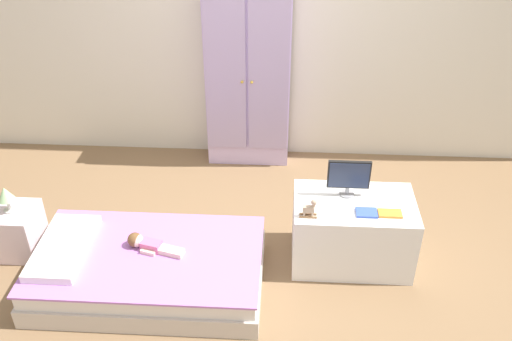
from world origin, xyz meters
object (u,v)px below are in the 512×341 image
object	(u,v)px
nightstand	(16,231)
table_lamp	(6,195)
tv_stand	(352,231)
book_orange	(390,213)
rocking_horse_toy	(310,208)
book_blue	(367,212)
tv_monitor	(349,176)
doll	(145,243)
bed	(149,269)
wardrobe	(248,75)

from	to	relation	value
nightstand	table_lamp	world-z (taller)	table_lamp
tv_stand	book_orange	size ratio (longest dim) A/B	5.33
nightstand	book_orange	world-z (taller)	book_orange
book_orange	rocking_horse_toy	bearing A→B (deg)	-174.17
tv_stand	book_orange	distance (m)	0.35
tv_stand	book_blue	bearing A→B (deg)	-62.06
tv_monitor	book_blue	xyz separation A→B (m)	(0.11, -0.20, -0.14)
table_lamp	tv_stand	size ratio (longest dim) A/B	0.24
nightstand	doll	bearing A→B (deg)	-12.56
table_lamp	tv_monitor	size ratio (longest dim) A/B	0.69
nightstand	bed	bearing A→B (deg)	-15.51
table_lamp	book_blue	xyz separation A→B (m)	(2.42, -0.06, 0.01)
tv_stand	table_lamp	bearing A→B (deg)	-178.70
table_lamp	tv_stand	xyz separation A→B (m)	(2.36, 0.05, -0.25)
bed	wardrobe	world-z (taller)	wardrobe
wardrobe	book_blue	xyz separation A→B (m)	(0.86, -1.41, -0.32)
doll	rocking_horse_toy	xyz separation A→B (m)	(1.07, 0.11, 0.25)
book_blue	wardrobe	bearing A→B (deg)	121.55
rocking_horse_toy	tv_stand	bearing A→B (deg)	28.53
wardrobe	rocking_horse_toy	xyz separation A→B (m)	(0.50, -1.46, -0.26)
tv_stand	book_blue	xyz separation A→B (m)	(0.06, -0.11, 0.25)
table_lamp	tv_monitor	xyz separation A→B (m)	(2.31, 0.14, 0.15)
wardrobe	tv_monitor	distance (m)	1.43
nightstand	table_lamp	size ratio (longest dim) A/B	1.84
doll	rocking_horse_toy	bearing A→B (deg)	5.65
tv_monitor	nightstand	bearing A→B (deg)	-176.51
rocking_horse_toy	book_orange	xyz separation A→B (m)	(0.52, 0.05, -0.06)
nightstand	book_orange	size ratio (longest dim) A/B	2.35
doll	tv_stand	size ratio (longest dim) A/B	0.48
doll	bed	bearing A→B (deg)	-69.91
bed	doll	xyz separation A→B (m)	(-0.02, 0.06, 0.17)
rocking_horse_toy	book_orange	world-z (taller)	rocking_horse_toy
wardrobe	tv_stand	distance (m)	1.63
table_lamp	nightstand	bearing A→B (deg)	-3.58
nightstand	book_blue	xyz separation A→B (m)	(2.42, -0.06, 0.32)
bed	book_orange	xyz separation A→B (m)	(1.56, 0.22, 0.37)
wardrobe	tv_stand	bearing A→B (deg)	-58.14
wardrobe	book_orange	world-z (taller)	wardrobe
bed	table_lamp	distance (m)	1.10
tv_stand	rocking_horse_toy	size ratio (longest dim) A/B	6.07
table_lamp	rocking_horse_toy	xyz separation A→B (m)	(2.05, -0.11, 0.06)
tv_monitor	wardrobe	bearing A→B (deg)	121.97
bed	book_orange	world-z (taller)	book_orange
doll	wardrobe	world-z (taller)	wardrobe
doll	book_blue	distance (m)	1.46
bed	book_orange	size ratio (longest dim) A/B	9.82
rocking_horse_toy	book_orange	bearing A→B (deg)	5.83
bed	wardrobe	distance (m)	1.85
rocking_horse_toy	tv_monitor	bearing A→B (deg)	44.66
table_lamp	book_orange	size ratio (longest dim) A/B	1.28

